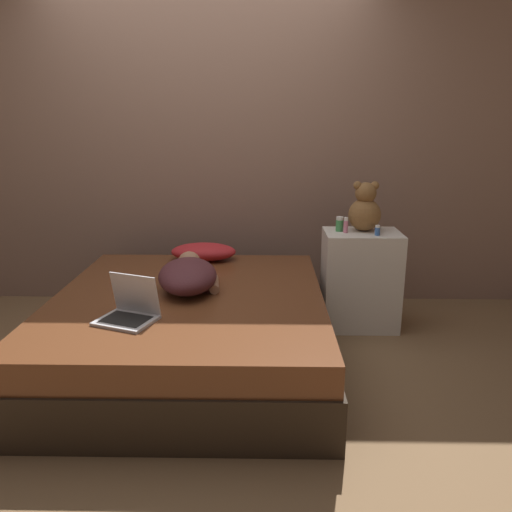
{
  "coord_description": "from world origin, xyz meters",
  "views": [
    {
      "loc": [
        0.46,
        -2.85,
        1.49
      ],
      "look_at": [
        0.4,
        0.23,
        0.63
      ],
      "focal_mm": 35.0,
      "sensor_mm": 36.0,
      "label": 1
    }
  ],
  "objects_px": {
    "bottle_blue": "(377,230)",
    "bottle_green": "(340,224)",
    "person_lying": "(188,275)",
    "laptop": "(130,310)",
    "pillow": "(204,252)",
    "teddy_bear": "(365,209)",
    "bottle_pink": "(346,225)"
  },
  "relations": [
    {
      "from": "bottle_blue",
      "to": "bottle_green",
      "type": "height_order",
      "value": "bottle_green"
    },
    {
      "from": "bottle_blue",
      "to": "person_lying",
      "type": "bearing_deg",
      "value": -162.22
    },
    {
      "from": "laptop",
      "to": "pillow",
      "type": "bearing_deg",
      "value": 97.94
    },
    {
      "from": "person_lying",
      "to": "pillow",
      "type": "bearing_deg",
      "value": 81.42
    },
    {
      "from": "person_lying",
      "to": "bottle_blue",
      "type": "distance_m",
      "value": 1.32
    },
    {
      "from": "person_lying",
      "to": "laptop",
      "type": "bearing_deg",
      "value": -122.34
    },
    {
      "from": "laptop",
      "to": "teddy_bear",
      "type": "xyz_separation_m",
      "value": [
        1.42,
        1.05,
        0.36
      ]
    },
    {
      "from": "teddy_bear",
      "to": "bottle_pink",
      "type": "xyz_separation_m",
      "value": [
        -0.14,
        -0.07,
        -0.1
      ]
    },
    {
      "from": "person_lying",
      "to": "bottle_blue",
      "type": "relative_size",
      "value": 9.83
    },
    {
      "from": "pillow",
      "to": "bottle_blue",
      "type": "bearing_deg",
      "value": -11.6
    },
    {
      "from": "person_lying",
      "to": "bottle_green",
      "type": "height_order",
      "value": "bottle_green"
    },
    {
      "from": "pillow",
      "to": "teddy_bear",
      "type": "relative_size",
      "value": 1.37
    },
    {
      "from": "person_lying",
      "to": "bottle_green",
      "type": "bearing_deg",
      "value": 20.83
    },
    {
      "from": "laptop",
      "to": "bottle_green",
      "type": "relative_size",
      "value": 3.35
    },
    {
      "from": "person_lying",
      "to": "teddy_bear",
      "type": "relative_size",
      "value": 1.98
    },
    {
      "from": "person_lying",
      "to": "bottle_blue",
      "type": "bearing_deg",
      "value": 10.95
    },
    {
      "from": "pillow",
      "to": "laptop",
      "type": "xyz_separation_m",
      "value": [
        -0.26,
        -1.15,
        -0.01
      ]
    },
    {
      "from": "teddy_bear",
      "to": "bottle_pink",
      "type": "bearing_deg",
      "value": -153.95
    },
    {
      "from": "pillow",
      "to": "bottle_blue",
      "type": "xyz_separation_m",
      "value": [
        1.23,
        -0.25,
        0.23
      ]
    },
    {
      "from": "teddy_bear",
      "to": "laptop",
      "type": "bearing_deg",
      "value": -143.51
    },
    {
      "from": "laptop",
      "to": "bottle_blue",
      "type": "xyz_separation_m",
      "value": [
        1.49,
        0.9,
        0.24
      ]
    },
    {
      "from": "teddy_bear",
      "to": "bottle_green",
      "type": "distance_m",
      "value": 0.21
    },
    {
      "from": "laptop",
      "to": "teddy_bear",
      "type": "bearing_deg",
      "value": 57.1
    },
    {
      "from": "pillow",
      "to": "teddy_bear",
      "type": "height_order",
      "value": "teddy_bear"
    },
    {
      "from": "bottle_green",
      "to": "bottle_pink",
      "type": "distance_m",
      "value": 0.06
    },
    {
      "from": "bottle_green",
      "to": "bottle_pink",
      "type": "xyz_separation_m",
      "value": [
        0.04,
        -0.05,
        0.0
      ]
    },
    {
      "from": "bottle_green",
      "to": "bottle_pink",
      "type": "height_order",
      "value": "bottle_pink"
    },
    {
      "from": "laptop",
      "to": "person_lying",
      "type": "bearing_deg",
      "value": 85.1
    },
    {
      "from": "laptop",
      "to": "bottle_pink",
      "type": "xyz_separation_m",
      "value": [
        1.28,
        0.98,
        0.26
      ]
    },
    {
      "from": "bottle_green",
      "to": "pillow",
      "type": "bearing_deg",
      "value": 172.81
    },
    {
      "from": "pillow",
      "to": "person_lying",
      "type": "distance_m",
      "value": 0.65
    },
    {
      "from": "person_lying",
      "to": "bottle_pink",
      "type": "relative_size",
      "value": 6.39
    }
  ]
}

